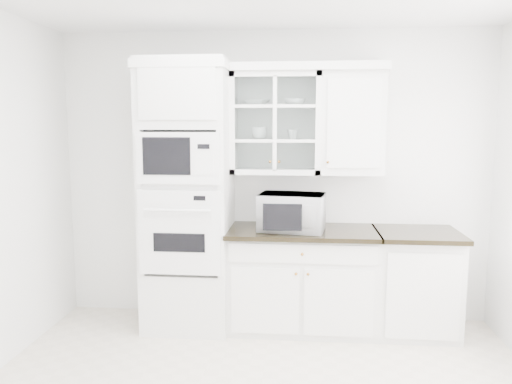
# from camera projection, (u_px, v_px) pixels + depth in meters

# --- Properties ---
(room_shell) EXTENTS (4.00, 3.50, 2.70)m
(room_shell) POSITION_uv_depth(u_px,v_px,m) (262.00, 134.00, 3.35)
(room_shell) COLOR white
(room_shell) RESTS_ON ground
(oven_column) EXTENTS (0.76, 0.68, 2.40)m
(oven_column) POSITION_uv_depth(u_px,v_px,m) (188.00, 197.00, 4.47)
(oven_column) COLOR white
(oven_column) RESTS_ON ground
(base_cabinet_run) EXTENTS (1.32, 0.67, 0.92)m
(base_cabinet_run) POSITION_uv_depth(u_px,v_px,m) (302.00, 278.00, 4.51)
(base_cabinet_run) COLOR white
(base_cabinet_run) RESTS_ON ground
(extra_base_cabinet) EXTENTS (0.72, 0.67, 0.92)m
(extra_base_cabinet) POSITION_uv_depth(u_px,v_px,m) (415.00, 281.00, 4.42)
(extra_base_cabinet) COLOR white
(extra_base_cabinet) RESTS_ON ground
(upper_cabinet_glass) EXTENTS (0.80, 0.33, 0.90)m
(upper_cabinet_glass) POSITION_uv_depth(u_px,v_px,m) (276.00, 124.00, 4.48)
(upper_cabinet_glass) COLOR white
(upper_cabinet_glass) RESTS_ON room_shell
(upper_cabinet_solid) EXTENTS (0.55, 0.33, 0.90)m
(upper_cabinet_solid) POSITION_uv_depth(u_px,v_px,m) (352.00, 124.00, 4.42)
(upper_cabinet_solid) COLOR white
(upper_cabinet_solid) RESTS_ON room_shell
(crown_molding) EXTENTS (2.14, 0.38, 0.07)m
(crown_molding) POSITION_uv_depth(u_px,v_px,m) (264.00, 68.00, 4.40)
(crown_molding) COLOR white
(crown_molding) RESTS_ON room_shell
(countertop_microwave) EXTENTS (0.62, 0.54, 0.32)m
(countertop_microwave) POSITION_uv_depth(u_px,v_px,m) (292.00, 212.00, 4.38)
(countertop_microwave) COLOR white
(countertop_microwave) RESTS_ON base_cabinet_run
(bowl_a) EXTENTS (0.27, 0.27, 0.05)m
(bowl_a) POSITION_uv_depth(u_px,v_px,m) (257.00, 103.00, 4.48)
(bowl_a) COLOR white
(bowl_a) RESTS_ON upper_cabinet_glass
(bowl_b) EXTENTS (0.24, 0.24, 0.06)m
(bowl_b) POSITION_uv_depth(u_px,v_px,m) (295.00, 102.00, 4.42)
(bowl_b) COLOR white
(bowl_b) RESTS_ON upper_cabinet_glass
(cup_a) EXTENTS (0.18, 0.18, 0.11)m
(cup_a) POSITION_uv_depth(u_px,v_px,m) (259.00, 133.00, 4.49)
(cup_a) COLOR white
(cup_a) RESTS_ON upper_cabinet_glass
(cup_b) EXTENTS (0.12, 0.12, 0.09)m
(cup_b) POSITION_uv_depth(u_px,v_px,m) (292.00, 134.00, 4.48)
(cup_b) COLOR white
(cup_b) RESTS_ON upper_cabinet_glass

